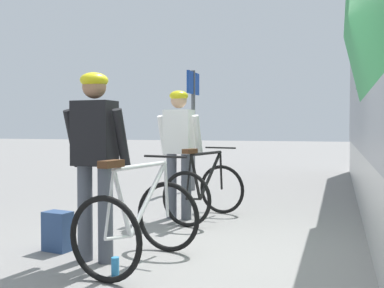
{
  "coord_description": "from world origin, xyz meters",
  "views": [
    {
      "loc": [
        1.17,
        -4.05,
        1.25
      ],
      "look_at": [
        -0.57,
        1.24,
        1.05
      ],
      "focal_mm": 41.75,
      "sensor_mm": 36.0,
      "label": 1
    }
  ],
  "objects_px": {
    "cyclist_near_in_dark": "(95,149)",
    "platform_sign_post": "(193,110)",
    "bicycle_near_white": "(139,222)",
    "backpack_on_platform": "(58,231)",
    "bicycle_far_black": "(205,190)",
    "cyclist_far_in_white": "(179,142)",
    "water_bottle_near_the_bikes": "(115,269)"
  },
  "relations": [
    {
      "from": "bicycle_near_white",
      "to": "bicycle_far_black",
      "type": "distance_m",
      "value": 2.13
    },
    {
      "from": "bicycle_near_white",
      "to": "backpack_on_platform",
      "type": "xyz_separation_m",
      "value": [
        -1.0,
        0.19,
        -0.2
      ]
    },
    {
      "from": "bicycle_far_black",
      "to": "platform_sign_post",
      "type": "height_order",
      "value": "platform_sign_post"
    },
    {
      "from": "cyclist_near_in_dark",
      "to": "water_bottle_near_the_bikes",
      "type": "relative_size",
      "value": 9.23
    },
    {
      "from": "cyclist_near_in_dark",
      "to": "platform_sign_post",
      "type": "distance_m",
      "value": 4.92
    },
    {
      "from": "platform_sign_post",
      "to": "water_bottle_near_the_bikes",
      "type": "bearing_deg",
      "value": -78.78
    },
    {
      "from": "bicycle_near_white",
      "to": "water_bottle_near_the_bikes",
      "type": "bearing_deg",
      "value": -92.94
    },
    {
      "from": "cyclist_far_in_white",
      "to": "backpack_on_platform",
      "type": "bearing_deg",
      "value": -108.21
    },
    {
      "from": "bicycle_near_white",
      "to": "bicycle_far_black",
      "type": "height_order",
      "value": "same"
    },
    {
      "from": "cyclist_far_in_white",
      "to": "bicycle_near_white",
      "type": "xyz_separation_m",
      "value": [
        0.37,
        -2.09,
        -0.65
      ]
    },
    {
      "from": "backpack_on_platform",
      "to": "cyclist_far_in_white",
      "type": "bearing_deg",
      "value": 79.72
    },
    {
      "from": "water_bottle_near_the_bikes",
      "to": "backpack_on_platform",
      "type": "bearing_deg",
      "value": 147.89
    },
    {
      "from": "backpack_on_platform",
      "to": "water_bottle_near_the_bikes",
      "type": "distance_m",
      "value": 1.16
    },
    {
      "from": "cyclist_near_in_dark",
      "to": "cyclist_far_in_white",
      "type": "bearing_deg",
      "value": 87.97
    },
    {
      "from": "bicycle_far_black",
      "to": "backpack_on_platform",
      "type": "height_order",
      "value": "bicycle_far_black"
    },
    {
      "from": "bicycle_far_black",
      "to": "backpack_on_platform",
      "type": "bearing_deg",
      "value": -116.9
    },
    {
      "from": "bicycle_near_white",
      "to": "water_bottle_near_the_bikes",
      "type": "distance_m",
      "value": 0.52
    },
    {
      "from": "bicycle_near_white",
      "to": "cyclist_far_in_white",
      "type": "bearing_deg",
      "value": 100.16
    },
    {
      "from": "cyclist_near_in_dark",
      "to": "backpack_on_platform",
      "type": "relative_size",
      "value": 4.4
    },
    {
      "from": "backpack_on_platform",
      "to": "water_bottle_near_the_bikes",
      "type": "bearing_deg",
      "value": -24.18
    },
    {
      "from": "backpack_on_platform",
      "to": "platform_sign_post",
      "type": "distance_m",
      "value": 4.87
    },
    {
      "from": "cyclist_near_in_dark",
      "to": "water_bottle_near_the_bikes",
      "type": "height_order",
      "value": "cyclist_near_in_dark"
    },
    {
      "from": "cyclist_far_in_white",
      "to": "water_bottle_near_the_bikes",
      "type": "distance_m",
      "value": 2.71
    },
    {
      "from": "cyclist_near_in_dark",
      "to": "bicycle_near_white",
      "type": "distance_m",
      "value": 0.79
    },
    {
      "from": "bicycle_near_white",
      "to": "backpack_on_platform",
      "type": "distance_m",
      "value": 1.04
    },
    {
      "from": "water_bottle_near_the_bikes",
      "to": "platform_sign_post",
      "type": "bearing_deg",
      "value": 101.22
    },
    {
      "from": "cyclist_near_in_dark",
      "to": "water_bottle_near_the_bikes",
      "type": "xyz_separation_m",
      "value": [
        0.43,
        -0.42,
        -0.96
      ]
    },
    {
      "from": "cyclist_near_in_dark",
      "to": "platform_sign_post",
      "type": "xyz_separation_m",
      "value": [
        -0.62,
        4.85,
        0.57
      ]
    },
    {
      "from": "cyclist_far_in_white",
      "to": "platform_sign_post",
      "type": "bearing_deg",
      "value": 104.1
    },
    {
      "from": "cyclist_near_in_dark",
      "to": "cyclist_far_in_white",
      "type": "xyz_separation_m",
      "value": [
        0.07,
        2.09,
        0.0
      ]
    },
    {
      "from": "cyclist_near_in_dark",
      "to": "platform_sign_post",
      "type": "relative_size",
      "value": 0.73
    },
    {
      "from": "cyclist_far_in_white",
      "to": "water_bottle_near_the_bikes",
      "type": "relative_size",
      "value": 9.23
    }
  ]
}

